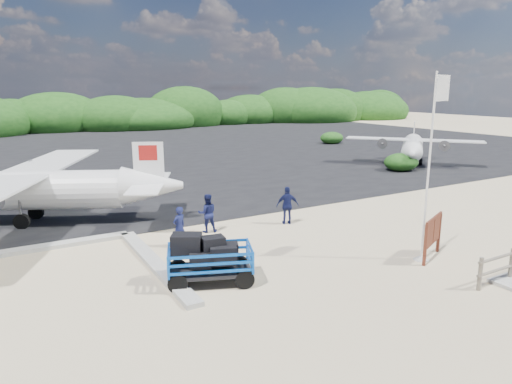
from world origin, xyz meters
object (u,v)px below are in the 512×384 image
crew_b (207,213)px  crew_a (179,227)px  signboard (431,258)px  aircraft_small (32,156)px  baggage_cart (211,283)px  aircraft_large (301,152)px  flagpole (421,260)px  crew_c (287,205)px

crew_b → crew_a: bearing=52.0°
signboard → aircraft_small: 34.64m
baggage_cart → aircraft_large: bearing=70.1°
crew_a → crew_b: (1.61, 1.12, 0.03)m
baggage_cart → aircraft_large: aircraft_large is taller
baggage_cart → flagpole: flagpole is taller
baggage_cart → flagpole: (6.98, -1.84, 0.00)m
flagpole → crew_c: size_ratio=3.81×
signboard → aircraft_small: size_ratio=0.23×
aircraft_large → crew_b: bearing=71.3°
crew_a → crew_b: 1.96m
baggage_cart → aircraft_large: (18.92, 22.00, 0.00)m
aircraft_large → baggage_cart: bearing=74.9°
baggage_cart → crew_c: (5.38, 3.93, 0.82)m
crew_c → crew_a: bearing=27.8°
crew_a → aircraft_large: size_ratio=0.10×
flagpole → aircraft_small: bearing=105.9°
crew_c → flagpole: bearing=128.1°
signboard → crew_c: (-2.00, 5.85, 0.82)m
flagpole → signboard: size_ratio=3.38×
crew_c → aircraft_large: (13.54, 18.06, -0.82)m
crew_b → signboard: bearing=147.1°
baggage_cart → flagpole: bearing=6.0°
crew_a → aircraft_small: 27.97m
crew_a → aircraft_large: (18.57, 18.51, -0.76)m
baggage_cart → aircraft_large: 29.02m
signboard → crew_a: (-7.03, 5.40, 0.76)m
baggage_cart → aircraft_small: 31.40m
aircraft_large → aircraft_small: size_ratio=1.81×
aircraft_small → crew_a: bearing=55.1°
crew_b → aircraft_large: 24.31m
flagpole → signboard: flagpole is taller
crew_b → crew_c: 3.49m
aircraft_small → flagpole: bearing=65.2°
baggage_cart → crew_b: (1.96, 4.60, 0.79)m
crew_c → aircraft_small: 28.48m
signboard → baggage_cart: bearing=141.3°
crew_a → crew_b: size_ratio=0.96×
flagpole → crew_a: 8.54m
baggage_cart → crew_a: 3.58m
signboard → aircraft_large: (11.54, 23.91, 0.00)m
signboard → crew_b: (-5.42, 6.51, 0.79)m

